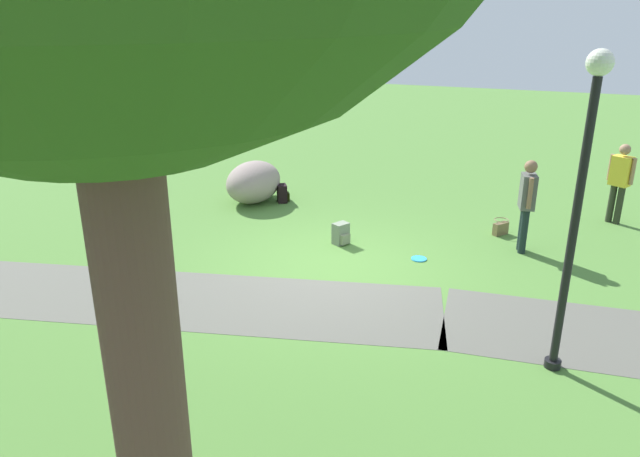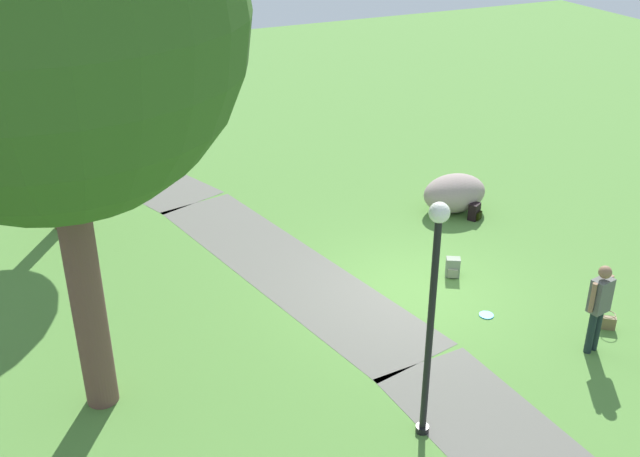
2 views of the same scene
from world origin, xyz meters
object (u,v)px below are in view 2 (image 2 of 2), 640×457
handbag_on_grass (606,322)px  backpack_by_boulder (475,212)px  woman_with_handbag (599,303)px  frisbee_on_grass (486,315)px  spare_backpack_on_lawn (453,268)px  large_shade_tree (41,19)px  lamp_post (432,300)px  young_tree_near_path (34,54)px  lawn_boulder (454,193)px

handbag_on_grass → backpack_by_boulder: (4.74, -0.43, 0.05)m
woman_with_handbag → frisbee_on_grass: (1.64, 1.00, -0.96)m
handbag_on_grass → frisbee_on_grass: size_ratio=1.42×
handbag_on_grass → spare_backpack_on_lawn: 3.12m
large_shade_tree → woman_with_handbag: bearing=-105.2°
woman_with_handbag → frisbee_on_grass: 2.15m
backpack_by_boulder → spare_backpack_on_lawn: size_ratio=1.00×
handbag_on_grass → lamp_post: bearing=102.3°
young_tree_near_path → backpack_by_boulder: size_ratio=13.99×
young_tree_near_path → handbag_on_grass: young_tree_near_path is taller
young_tree_near_path → backpack_by_boulder: bearing=-111.9°
large_shade_tree → lawn_boulder: large_shade_tree is taller
woman_with_handbag → handbag_on_grass: (0.41, -0.73, -0.83)m
lamp_post → woman_with_handbag: lamp_post is taller
backpack_by_boulder → lamp_post: bearing=139.5°
large_shade_tree → handbag_on_grass: 10.55m
young_tree_near_path → spare_backpack_on_lawn: young_tree_near_path is taller
young_tree_near_path → lawn_boulder: bearing=-108.7°
lawn_boulder → woman_with_handbag: woman_with_handbag is taller
backpack_by_boulder → spare_backpack_on_lawn: (-2.01, 1.92, 0.00)m
large_shade_tree → woman_with_handbag: size_ratio=5.10×
large_shade_tree → lawn_boulder: bearing=-67.9°
woman_with_handbag → backpack_by_boulder: size_ratio=4.19×
lawn_boulder → handbag_on_grass: 5.37m
young_tree_near_path → woman_with_handbag: 12.01m
young_tree_near_path → handbag_on_grass: size_ratio=14.66×
spare_backpack_on_lawn → young_tree_near_path: bearing=51.2°
spare_backpack_on_lawn → woman_with_handbag: bearing=-166.3°
lamp_post → handbag_on_grass: 5.04m
large_shade_tree → lamp_post: large_shade_tree is taller
woman_with_handbag → backpack_by_boulder: (5.16, -1.15, -0.78)m
spare_backpack_on_lawn → frisbee_on_grass: (-1.50, 0.23, -0.18)m
spare_backpack_on_lawn → backpack_by_boulder: bearing=-43.7°
frisbee_on_grass → young_tree_near_path: bearing=43.5°
lawn_boulder → handbag_on_grass: size_ratio=4.12×
lamp_post → handbag_on_grass: (0.97, -4.45, -2.17)m
lamp_post → lawn_boulder: 8.09m
large_shade_tree → handbag_on_grass: size_ratio=22.38×
handbag_on_grass → frisbee_on_grass: (1.23, 1.73, -0.13)m
lamp_post → woman_with_handbag: 3.99m
frisbee_on_grass → lamp_post: bearing=128.9°
lawn_boulder → woman_with_handbag: 5.87m
backpack_by_boulder → spare_backpack_on_lawn: 2.78m
lawn_boulder → spare_backpack_on_lawn: size_ratio=3.93×
large_shade_tree → backpack_by_boulder: large_shade_tree is taller
lamp_post → frisbee_on_grass: lamp_post is taller
woman_with_handbag → frisbee_on_grass: woman_with_handbag is taller
lamp_post → frisbee_on_grass: (2.20, -2.72, -2.30)m
spare_backpack_on_lawn → frisbee_on_grass: spare_backpack_on_lawn is taller
woman_with_handbag → large_shade_tree: bearing=74.8°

